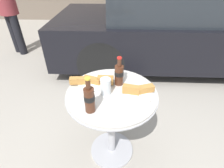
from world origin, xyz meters
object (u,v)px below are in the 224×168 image
object	(u,v)px
drinking_glass	(106,87)
lunch_plate_far	(92,81)
bistro_table	(112,109)
cola_bottle_right	(89,99)
cola_bottle_left	(119,74)
pedestrian	(7,6)
lunch_plate_near	(138,92)
parked_car	(177,28)

from	to	relation	value
drinking_glass	lunch_plate_far	size ratio (longest dim) A/B	0.36
bistro_table	drinking_glass	world-z (taller)	drinking_glass
drinking_glass	lunch_plate_far	xyz separation A→B (m)	(-0.11, 0.11, -0.03)
cola_bottle_right	lunch_plate_far	size ratio (longest dim) A/B	0.74
cola_bottle_left	lunch_plate_far	distance (m)	0.22
cola_bottle_right	pedestrian	world-z (taller)	pedestrian
drinking_glass	cola_bottle_left	bearing A→B (deg)	53.10
lunch_plate_far	cola_bottle_left	bearing A→B (deg)	4.40
bistro_table	lunch_plate_near	size ratio (longest dim) A/B	3.02
cola_bottle_right	pedestrian	bearing A→B (deg)	127.16
bistro_table	parked_car	world-z (taller)	parked_car
lunch_plate_near	lunch_plate_far	xyz separation A→B (m)	(-0.34, 0.11, 0.00)
lunch_plate_near	parked_car	distance (m)	2.09
parked_car	pedestrian	distance (m)	2.92
cola_bottle_left	drinking_glass	distance (m)	0.16
bistro_table	lunch_plate_near	distance (m)	0.27
cola_bottle_left	lunch_plate_near	size ratio (longest dim) A/B	0.98
lunch_plate_far	parked_car	bearing A→B (deg)	57.74
cola_bottle_left	pedestrian	xyz separation A→B (m)	(-1.96, 2.04, 0.06)
lunch_plate_far	parked_car	xyz separation A→B (m)	(1.14, 1.81, -0.13)
lunch_plate_near	pedestrian	xyz separation A→B (m)	(-2.10, 2.17, 0.13)
cola_bottle_left	pedestrian	bearing A→B (deg)	133.85
cola_bottle_right	lunch_plate_near	size ratio (longest dim) A/B	1.07
drinking_glass	lunch_plate_near	size ratio (longest dim) A/B	0.52
bistro_table	drinking_glass	size ratio (longest dim) A/B	5.79
cola_bottle_right	parked_car	xyz separation A→B (m)	(1.12, 2.10, -0.21)
lunch_plate_near	lunch_plate_far	bearing A→B (deg)	161.76
bistro_table	pedestrian	world-z (taller)	pedestrian
cola_bottle_right	drinking_glass	bearing A→B (deg)	64.84
cola_bottle_right	lunch_plate_far	distance (m)	0.30
pedestrian	cola_bottle_right	bearing A→B (deg)	-52.84
cola_bottle_left	lunch_plate_far	world-z (taller)	cola_bottle_left
parked_car	pedestrian	xyz separation A→B (m)	(-2.90, 0.25, 0.26)
bistro_table	parked_car	size ratio (longest dim) A/B	0.18
drinking_glass	lunch_plate_far	distance (m)	0.16
drinking_glass	pedestrian	xyz separation A→B (m)	(-1.87, 2.17, 0.09)
cola_bottle_right	pedestrian	distance (m)	2.95
bistro_table	cola_bottle_left	world-z (taller)	cola_bottle_left
bistro_table	parked_car	bearing A→B (deg)	62.60
cola_bottle_left	parked_car	distance (m)	2.04
cola_bottle_right	lunch_plate_near	world-z (taller)	cola_bottle_right
cola_bottle_left	lunch_plate_near	bearing A→B (deg)	-43.20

